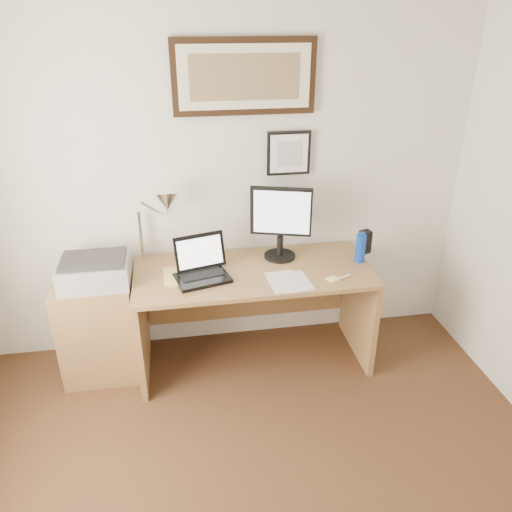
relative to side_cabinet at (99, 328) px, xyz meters
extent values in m
cube|color=silver|center=(0.92, 0.32, 0.89)|extent=(3.50, 0.02, 2.50)
cube|color=olive|center=(0.00, 0.00, 0.00)|extent=(0.50, 0.40, 0.73)
cylinder|color=#0D3BB2|center=(1.82, -0.04, 0.48)|extent=(0.07, 0.07, 0.20)
cylinder|color=#0D3BB2|center=(1.82, -0.04, 0.59)|extent=(0.04, 0.04, 0.02)
cube|color=black|center=(1.90, 0.09, 0.47)|extent=(0.09, 0.08, 0.17)
cube|color=white|center=(1.24, -0.23, 0.39)|extent=(0.22, 0.30, 0.00)
cube|color=white|center=(1.31, -0.25, 0.39)|extent=(0.21, 0.28, 0.00)
cube|color=#FFFB78|center=(1.56, -0.27, 0.39)|extent=(0.09, 0.09, 0.01)
cylinder|color=white|center=(1.62, -0.26, 0.39)|extent=(0.14, 0.06, 0.02)
imported|color=#E2D36A|center=(0.47, -0.07, 0.39)|extent=(0.19, 0.26, 0.02)
cube|color=olive|center=(1.07, -0.05, 0.37)|extent=(1.60, 0.70, 0.03)
cube|color=olive|center=(0.29, -0.05, -0.01)|extent=(0.04, 0.65, 0.72)
cube|color=olive|center=(1.85, -0.05, -0.01)|extent=(0.04, 0.65, 0.72)
cube|color=olive|center=(1.07, 0.28, 0.09)|extent=(1.50, 0.03, 0.55)
cube|color=black|center=(0.72, -0.12, 0.40)|extent=(0.39, 0.32, 0.02)
cube|color=black|center=(0.72, -0.09, 0.41)|extent=(0.30, 0.20, 0.00)
cube|color=black|center=(0.72, 0.01, 0.52)|extent=(0.35, 0.16, 0.23)
cube|color=white|center=(0.72, 0.00, 0.53)|extent=(0.30, 0.13, 0.18)
cylinder|color=black|center=(1.29, 0.12, 0.40)|extent=(0.22, 0.22, 0.02)
cylinder|color=black|center=(1.29, 0.12, 0.48)|extent=(0.04, 0.04, 0.14)
cube|color=black|center=(1.29, 0.11, 0.74)|extent=(0.41, 0.16, 0.34)
cube|color=silver|center=(1.29, 0.09, 0.74)|extent=(0.36, 0.11, 0.30)
cube|color=#A2A2A4|center=(0.04, -0.02, 0.44)|extent=(0.44, 0.34, 0.16)
cube|color=#2E2E2E|center=(0.04, -0.02, 0.54)|extent=(0.40, 0.30, 0.02)
cylinder|color=silver|center=(0.33, 0.24, 0.56)|extent=(0.02, 0.02, 0.36)
cylinder|color=silver|center=(0.43, 0.18, 0.78)|extent=(0.15, 0.23, 0.19)
cone|color=silver|center=(0.53, 0.12, 0.84)|extent=(0.16, 0.18, 0.15)
cube|color=black|center=(1.07, 0.30, 1.58)|extent=(0.92, 0.03, 0.47)
cube|color=beige|center=(1.07, 0.28, 1.58)|extent=(0.84, 0.01, 0.39)
cube|color=brown|center=(1.07, 0.27, 1.58)|extent=(0.70, 0.00, 0.28)
cube|color=black|center=(1.37, 0.30, 1.08)|extent=(0.30, 0.02, 0.30)
cube|color=white|center=(1.37, 0.28, 1.08)|extent=(0.26, 0.00, 0.26)
cube|color=#ABB0B5|center=(1.37, 0.28, 1.08)|extent=(0.17, 0.00, 0.17)
camera|label=1|loc=(0.60, -2.98, 1.97)|focal=35.00mm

